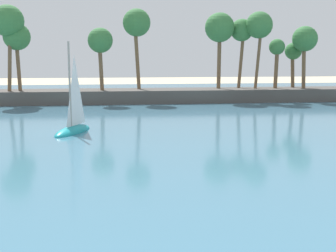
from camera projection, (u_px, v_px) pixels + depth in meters
name	position (u px, v px, depth m)	size (l,w,h in m)	color
sea	(120.00, 107.00, 55.64)	(220.00, 91.40, 0.06)	teal
palm_headland	(135.00, 75.00, 60.90)	(81.26, 6.00, 12.72)	#514C47
sailboat_mid_bay	(73.00, 124.00, 37.26)	(3.57, 5.70, 7.95)	teal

